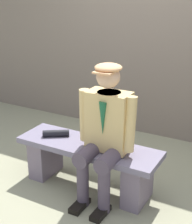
# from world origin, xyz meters

# --- Properties ---
(ground_plane) EXTENTS (30.00, 30.00, 0.00)m
(ground_plane) POSITION_xyz_m (0.00, 0.00, 0.00)
(ground_plane) COLOR gray
(bench) EXTENTS (1.43, 0.44, 0.47)m
(bench) POSITION_xyz_m (0.00, 0.00, 0.30)
(bench) COLOR slate
(bench) RESTS_ON ground
(seated_man) EXTENTS (0.56, 0.58, 1.29)m
(seated_man) POSITION_xyz_m (-0.22, 0.07, 0.70)
(seated_man) COLOR #D8B674
(seated_man) RESTS_ON ground
(rolled_magazine) EXTENTS (0.26, 0.21, 0.07)m
(rolled_magazine) POSITION_xyz_m (0.38, 0.00, 0.50)
(rolled_magazine) COLOR black
(rolled_magazine) RESTS_ON bench
(stadium_wall) EXTENTS (12.00, 0.24, 2.57)m
(stadium_wall) POSITION_xyz_m (0.00, -1.64, 1.29)
(stadium_wall) COLOR #77695E
(stadium_wall) RESTS_ON ground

